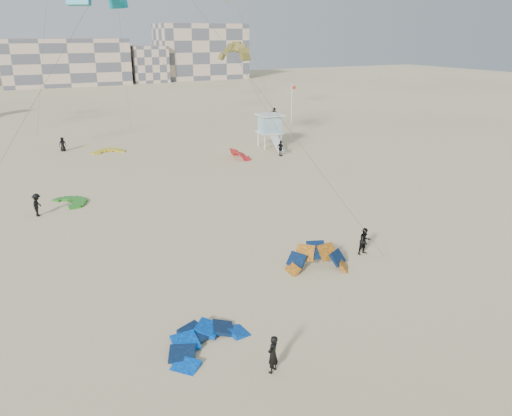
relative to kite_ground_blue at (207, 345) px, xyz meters
name	(u,v)px	position (x,y,z in m)	size (l,w,h in m)	color
ground	(225,346)	(0.74, -0.40, 0.00)	(320.00, 320.00, 0.00)	beige
kite_ground_blue	(207,345)	(0.00, 0.00, 0.00)	(3.86, 3.95, 1.03)	blue
kite_ground_orange	(317,269)	(8.76, 4.19, 0.00)	(3.70, 2.89, 2.38)	orange
kite_ground_green	(71,203)	(-2.64, 23.82, 0.00)	(3.13, 3.32, 0.42)	#26901F
kite_ground_red_far	(240,158)	(16.58, 31.62, 0.00)	(3.15, 2.74, 1.85)	red
kite_ground_yellow	(109,152)	(4.00, 41.46, 0.00)	(3.38, 3.55, 0.43)	yellow
kitesurfer_main	(273,354)	(1.77, -2.97, 0.85)	(0.62, 0.41, 1.70)	black
kitesurfer_b	(365,241)	(12.63, 4.66, 0.88)	(0.86, 0.67, 1.76)	black
kitesurfer_c	(37,205)	(-5.29, 21.66, 0.90)	(1.16, 0.67, 1.80)	black
kitesurfer_d	(281,148)	(21.20, 30.45, 0.90)	(1.05, 0.44, 1.79)	black
kitesurfer_e	(63,144)	(-0.72, 44.42, 0.85)	(0.83, 0.54, 1.70)	black
kitesurfer_f	(274,113)	(33.21, 53.70, 0.93)	(1.72, 0.55, 1.86)	black
kite_fly_olive	(234,53)	(16.28, 32.08, 11.33)	(6.83, 7.52, 11.88)	brown
lifeguard_tower_near	(270,131)	(22.32, 35.14, 2.01)	(3.16, 5.70, 4.06)	white
flagpole	(292,111)	(26.75, 37.47, 3.82)	(0.59, 0.09, 7.25)	white
condo_mid	(65,62)	(10.74, 129.60, 6.00)	(32.00, 16.00, 12.00)	#C8AE93
condo_east	(201,52)	(50.74, 131.60, 8.00)	(26.00, 14.00, 16.00)	#C8AE93
condo_fill_right	(147,64)	(32.74, 127.60, 5.00)	(10.00, 10.00, 10.00)	#C8AE93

